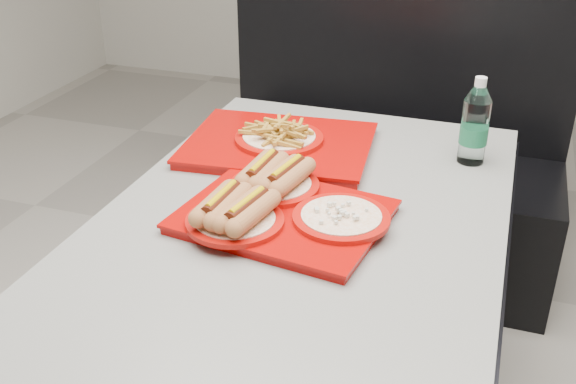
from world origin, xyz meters
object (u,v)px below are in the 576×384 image
(tray_far, at_px, (279,140))
(water_bottle, at_px, (475,126))
(tray_near, at_px, (277,205))
(diner_table, at_px, (300,279))
(booth_bench, at_px, (386,163))

(tray_far, bearing_deg, water_bottle, 10.56)
(tray_far, distance_m, water_bottle, 0.52)
(tray_near, distance_m, water_bottle, 0.60)
(tray_near, distance_m, tray_far, 0.38)
(tray_near, bearing_deg, water_bottle, 49.79)
(diner_table, height_order, tray_far, tray_far)
(booth_bench, distance_m, tray_far, 0.86)
(diner_table, height_order, booth_bench, booth_bench)
(diner_table, distance_m, tray_far, 0.43)
(tray_far, bearing_deg, tray_near, -71.38)
(booth_bench, xyz_separation_m, water_bottle, (0.34, -0.66, 0.45))
(tray_near, xyz_separation_m, water_bottle, (0.39, 0.46, 0.07))
(diner_table, relative_size, tray_far, 2.66)
(water_bottle, bearing_deg, booth_bench, 117.10)
(booth_bench, distance_m, tray_near, 1.18)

